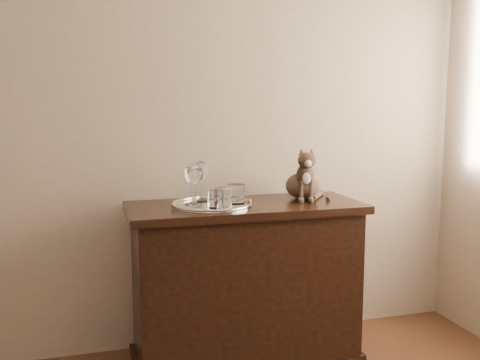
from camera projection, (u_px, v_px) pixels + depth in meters
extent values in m
cube|color=tan|center=(119.00, 105.00, 2.79)|extent=(4.00, 0.10, 2.70)
cylinder|color=silver|center=(212.00, 205.00, 2.66)|extent=(0.40, 0.40, 0.01)
cylinder|color=white|center=(223.00, 197.00, 2.61)|extent=(0.08, 0.08, 0.09)
cylinder|color=white|center=(215.00, 199.00, 2.58)|extent=(0.08, 0.08, 0.09)
cylinder|color=white|center=(236.00, 194.00, 2.68)|extent=(0.09, 0.09, 0.10)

